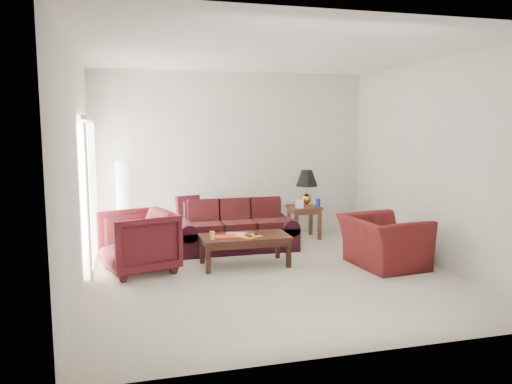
{
  "coord_description": "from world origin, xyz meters",
  "views": [
    {
      "loc": [
        -1.93,
        -6.41,
        2.06
      ],
      "look_at": [
        0.0,
        0.85,
        1.05
      ],
      "focal_mm": 35.0,
      "sensor_mm": 36.0,
      "label": 1
    }
  ],
  "objects_px": {
    "armchair_right": "(383,242)",
    "coffee_table": "(245,250)",
    "floor_lamp": "(123,204)",
    "armchair_left": "(138,242)",
    "sofa": "(237,227)",
    "end_table": "(304,222)"
  },
  "relations": [
    {
      "from": "floor_lamp",
      "to": "sofa",
      "type": "bearing_deg",
      "value": -21.67
    },
    {
      "from": "armchair_left",
      "to": "armchair_right",
      "type": "distance_m",
      "value": 3.54
    },
    {
      "from": "end_table",
      "to": "floor_lamp",
      "type": "height_order",
      "value": "floor_lamp"
    },
    {
      "from": "sofa",
      "to": "floor_lamp",
      "type": "bearing_deg",
      "value": 153.81
    },
    {
      "from": "armchair_left",
      "to": "armchair_right",
      "type": "relative_size",
      "value": 0.85
    },
    {
      "from": "armchair_right",
      "to": "coffee_table",
      "type": "relative_size",
      "value": 0.87
    },
    {
      "from": "armchair_right",
      "to": "coffee_table",
      "type": "height_order",
      "value": "armchair_right"
    },
    {
      "from": "sofa",
      "to": "armchair_left",
      "type": "xyz_separation_m",
      "value": [
        -1.62,
        -0.84,
        0.04
      ]
    },
    {
      "from": "floor_lamp",
      "to": "armchair_left",
      "type": "distance_m",
      "value": 1.61
    },
    {
      "from": "sofa",
      "to": "armchair_right",
      "type": "height_order",
      "value": "sofa"
    },
    {
      "from": "floor_lamp",
      "to": "armchair_right",
      "type": "relative_size",
      "value": 1.31
    },
    {
      "from": "floor_lamp",
      "to": "coffee_table",
      "type": "relative_size",
      "value": 1.15
    },
    {
      "from": "floor_lamp",
      "to": "armchair_left",
      "type": "xyz_separation_m",
      "value": [
        0.2,
        -1.57,
        -0.31
      ]
    },
    {
      "from": "sofa",
      "to": "armchair_right",
      "type": "xyz_separation_m",
      "value": [
        1.86,
        -1.47,
        -0.03
      ]
    },
    {
      "from": "armchair_left",
      "to": "floor_lamp",
      "type": "bearing_deg",
      "value": 170.17
    },
    {
      "from": "end_table",
      "to": "armchair_left",
      "type": "distance_m",
      "value": 3.33
    },
    {
      "from": "sofa",
      "to": "floor_lamp",
      "type": "distance_m",
      "value": 1.99
    },
    {
      "from": "floor_lamp",
      "to": "armchair_right",
      "type": "bearing_deg",
      "value": -30.81
    },
    {
      "from": "sofa",
      "to": "end_table",
      "type": "bearing_deg",
      "value": 18.09
    },
    {
      "from": "end_table",
      "to": "armchair_right",
      "type": "relative_size",
      "value": 0.52
    },
    {
      "from": "sofa",
      "to": "end_table",
      "type": "height_order",
      "value": "sofa"
    },
    {
      "from": "floor_lamp",
      "to": "armchair_right",
      "type": "height_order",
      "value": "floor_lamp"
    }
  ]
}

